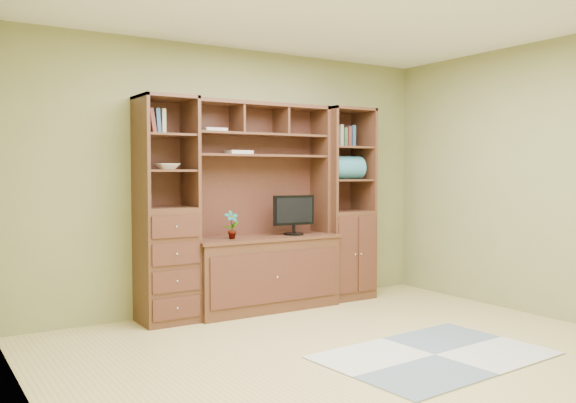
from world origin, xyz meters
TOP-DOWN VIEW (x-y plane):
  - room at (0.00, 0.00)m, footprint 4.60×4.10m
  - center_hutch at (0.16, 1.73)m, footprint 1.54×0.53m
  - left_tower at (-0.84, 1.77)m, footprint 0.50×0.45m
  - right_tower at (1.18, 1.77)m, footprint 0.55×0.45m
  - rug at (0.47, -0.27)m, footprint 1.74×1.23m
  - monitor at (0.48, 1.70)m, footprint 0.47×0.24m
  - orchid at (-0.22, 1.70)m, footprint 0.14×0.10m
  - magazines at (-0.08, 1.82)m, footprint 0.24×0.17m
  - bowl at (-0.83, 1.77)m, footprint 0.22×0.22m
  - blanket_teal at (1.13, 1.73)m, footprint 0.43×0.25m
  - blanket_red at (1.30, 1.85)m, footprint 0.34×0.19m

SIDE VIEW (x-z plane):
  - rug at x=0.47m, z-range 0.00..0.01m
  - orchid at x=-0.22m, z-range 0.73..1.00m
  - monitor at x=0.48m, z-range 0.73..1.28m
  - center_hutch at x=0.16m, z-range 0.00..2.05m
  - left_tower at x=-0.84m, z-range 0.00..2.05m
  - right_tower at x=1.18m, z-range 0.00..2.05m
  - room at x=0.00m, z-range -0.02..2.62m
  - blanket_red at x=1.30m, z-range 1.29..1.48m
  - blanket_teal at x=1.13m, z-range 1.29..1.54m
  - bowl at x=-0.83m, z-range 1.39..1.44m
  - magazines at x=-0.08m, z-range 1.54..1.58m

